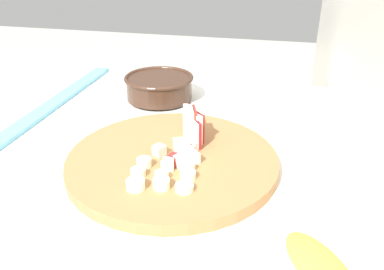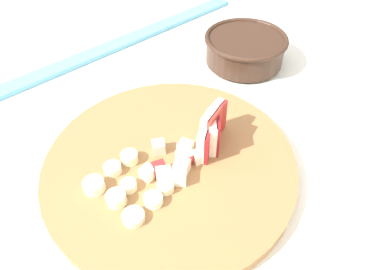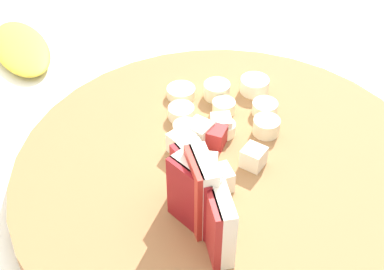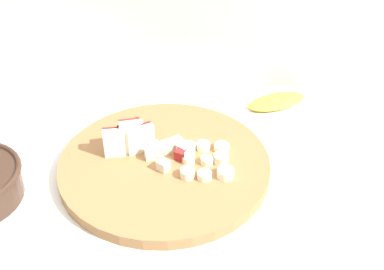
# 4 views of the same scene
# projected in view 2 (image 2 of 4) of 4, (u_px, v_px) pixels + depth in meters

# --- Properties ---
(cutting_board) EXTENTS (0.38, 0.38, 0.02)m
(cutting_board) POSITION_uv_depth(u_px,v_px,m) (170.00, 163.00, 0.50)
(cutting_board) COLOR olive
(cutting_board) RESTS_ON tiled_countertop
(apple_wedge_fan) EXTENTS (0.09, 0.05, 0.07)m
(apple_wedge_fan) POSITION_uv_depth(u_px,v_px,m) (211.00, 131.00, 0.49)
(apple_wedge_fan) COLOR #A32323
(apple_wedge_fan) RESTS_ON cutting_board
(apple_dice_pile) EXTENTS (0.10, 0.09, 0.02)m
(apple_dice_pile) POSITION_uv_depth(u_px,v_px,m) (175.00, 163.00, 0.47)
(apple_dice_pile) COLOR beige
(apple_dice_pile) RESTS_ON cutting_board
(banana_slice_rows) EXTENTS (0.10, 0.11, 0.02)m
(banana_slice_rows) POSITION_uv_depth(u_px,v_px,m) (127.00, 186.00, 0.45)
(banana_slice_rows) COLOR beige
(banana_slice_rows) RESTS_ON cutting_board
(ceramic_bowl) EXTENTS (0.17, 0.17, 0.06)m
(ceramic_bowl) POSITION_uv_depth(u_px,v_px,m) (245.00, 48.00, 0.69)
(ceramic_bowl) COLOR #382319
(ceramic_bowl) RESTS_ON tiled_countertop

